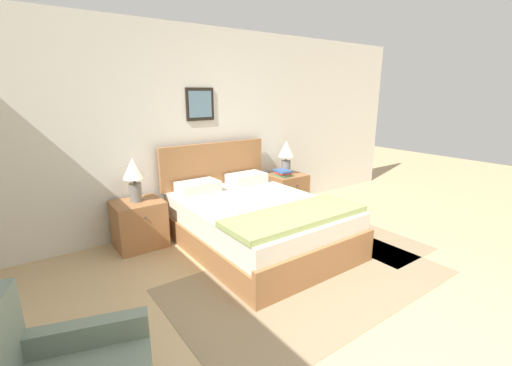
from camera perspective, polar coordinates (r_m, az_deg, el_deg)
The scene contains 12 objects.
ground_plane at distance 2.88m, azimuth 23.25°, elevation -24.72°, with size 16.00×16.00×0.00m, color tan.
wall_back at distance 4.66m, azimuth -10.20°, elevation 8.78°, with size 7.89×0.09×2.60m.
area_rug_main at distance 3.51m, azimuth 9.11°, elevation -15.75°, with size 2.71×1.56×0.01m.
area_rug_bedside at distance 4.61m, azimuth 17.59°, elevation -8.51°, with size 0.83×1.46×0.01m.
bed at distance 4.08m, azimuth 0.08°, elevation -6.38°, with size 1.56×2.08×1.12m.
nightstand_near_window at distance 4.29m, azimuth -18.89°, elevation -6.48°, with size 0.55×0.50×0.55m.
nightstand_by_door at distance 5.34m, azimuth 5.04°, elevation -1.48°, with size 0.55×0.50×0.55m.
table_lamp_near_window at distance 4.13m, azimuth -19.71°, elevation 1.50°, with size 0.25×0.25×0.52m.
table_lamp_by_door at distance 5.22m, azimuth 5.07°, elevation 5.00°, with size 0.25×0.25×0.52m.
book_thick_bottom at distance 5.15m, azimuth 4.41°, elevation 1.34°, with size 0.18×0.23×0.04m.
book_hardcover_middle at distance 5.15m, azimuth 4.42°, elevation 1.71°, with size 0.18×0.21×0.03m.
book_novel_upper at distance 5.14m, azimuth 4.42°, elevation 2.03°, with size 0.20×0.25×0.03m.
Camera 1 is at (-2.02, -1.02, 1.79)m, focal length 24.00 mm.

